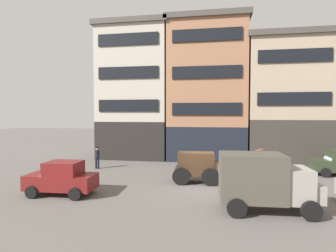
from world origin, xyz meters
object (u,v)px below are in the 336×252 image
object	(u,v)px
cargo_wagon	(197,165)
sedan_dark	(62,178)
draft_horse	(244,165)
pedestrian_officer	(97,156)
delivery_truck_near	(265,180)

from	to	relation	value
cargo_wagon	sedan_dark	xyz separation A→B (m)	(-7.09, -3.78, -0.23)
draft_horse	pedestrian_officer	size ratio (longest dim) A/B	1.31
cargo_wagon	draft_horse	distance (m)	2.95
pedestrian_officer	sedan_dark	bearing A→B (deg)	-81.05
draft_horse	sedan_dark	size ratio (longest dim) A/B	0.63
draft_horse	sedan_dark	world-z (taller)	draft_horse
delivery_truck_near	sedan_dark	world-z (taller)	delivery_truck_near
sedan_dark	pedestrian_officer	bearing A→B (deg)	98.95
cargo_wagon	sedan_dark	bearing A→B (deg)	-151.92
sedan_dark	pedestrian_officer	xyz separation A→B (m)	(-1.10, 6.98, 0.07)
cargo_wagon	delivery_truck_near	bearing A→B (deg)	-53.91
draft_horse	delivery_truck_near	world-z (taller)	delivery_truck_near
pedestrian_officer	draft_horse	bearing A→B (deg)	-16.02
delivery_truck_near	cargo_wagon	bearing A→B (deg)	126.09
cargo_wagon	delivery_truck_near	size ratio (longest dim) A/B	0.67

